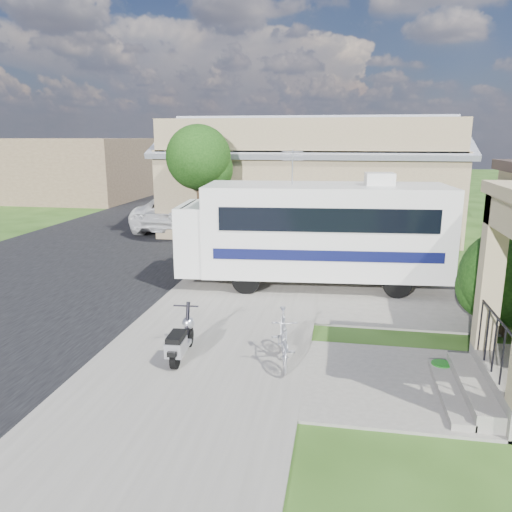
% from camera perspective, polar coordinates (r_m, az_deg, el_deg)
% --- Properties ---
extents(ground, '(120.00, 120.00, 0.00)m').
position_cam_1_polar(ground, '(10.08, 0.34, -10.63)').
color(ground, '#1F3C10').
extents(street_slab, '(9.00, 80.00, 0.02)m').
position_cam_1_polar(street_slab, '(21.50, -15.09, 2.01)').
color(street_slab, black).
rests_on(street_slab, ground).
extents(sidewalk_slab, '(4.00, 80.00, 0.06)m').
position_cam_1_polar(sidewalk_slab, '(19.67, 2.35, 1.48)').
color(sidewalk_slab, slate).
rests_on(sidewalk_slab, ground).
extents(driveway_slab, '(7.00, 6.00, 0.05)m').
position_cam_1_polar(driveway_slab, '(14.17, 9.42, -3.48)').
color(driveway_slab, slate).
rests_on(driveway_slab, ground).
extents(walk_slab, '(4.00, 3.00, 0.05)m').
position_cam_1_polar(walk_slab, '(9.17, 18.61, -13.79)').
color(walk_slab, slate).
rests_on(walk_slab, ground).
extents(warehouse, '(12.50, 8.40, 5.04)m').
position_cam_1_polar(warehouse, '(23.19, 6.20, 8.14)').
color(warehouse, '#816B51').
rests_on(warehouse, ground).
extents(distant_bldg_far, '(10.00, 8.00, 4.00)m').
position_cam_1_polar(distant_bldg_far, '(36.24, -21.09, 9.26)').
color(distant_bldg_far, brown).
rests_on(distant_bldg_far, ground).
extents(distant_bldg_near, '(8.00, 7.00, 3.20)m').
position_cam_1_polar(distant_bldg_near, '(46.20, -11.19, 10.12)').
color(distant_bldg_near, '#816B51').
rests_on(distant_bldg_near, ground).
extents(street_tree_a, '(2.44, 2.40, 4.58)m').
position_cam_1_polar(street_tree_a, '(18.88, -6.24, 10.77)').
color(street_tree_a, '#312116').
rests_on(street_tree_a, ground).
extents(street_tree_b, '(2.44, 2.40, 4.73)m').
position_cam_1_polar(street_tree_b, '(28.61, -0.58, 12.04)').
color(street_tree_b, '#312116').
rests_on(street_tree_b, ground).
extents(street_tree_c, '(2.44, 2.40, 4.42)m').
position_cam_1_polar(street_tree_c, '(37.50, 1.99, 11.94)').
color(street_tree_c, '#312116').
rests_on(street_tree_c, ground).
extents(motorhome, '(7.45, 2.89, 3.74)m').
position_cam_1_polar(motorhome, '(13.91, 6.77, 2.98)').
color(motorhome, silver).
rests_on(motorhome, ground).
extents(shrub, '(2.20, 2.10, 2.70)m').
position_cam_1_polar(shrub, '(11.59, 27.25, -1.69)').
color(shrub, '#312116').
rests_on(shrub, ground).
extents(scooter, '(0.49, 1.40, 0.92)m').
position_cam_1_polar(scooter, '(9.50, -8.62, -9.58)').
color(scooter, black).
rests_on(scooter, ground).
extents(bicycle, '(0.72, 1.67, 0.97)m').
position_cam_1_polar(bicycle, '(9.28, 3.15, -9.59)').
color(bicycle, '#B9B9C1').
rests_on(bicycle, ground).
extents(pickup_truck, '(2.92, 5.96, 1.63)m').
position_cam_1_polar(pickup_truck, '(23.24, -8.57, 5.17)').
color(pickup_truck, white).
rests_on(pickup_truck, ground).
extents(van, '(3.40, 6.40, 1.77)m').
position_cam_1_polar(van, '(29.78, -5.37, 7.20)').
color(van, white).
rests_on(van, ground).
extents(garden_hose, '(0.35, 0.35, 0.16)m').
position_cam_1_polar(garden_hose, '(9.73, 20.37, -11.95)').
color(garden_hose, '#125D13').
rests_on(garden_hose, ground).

